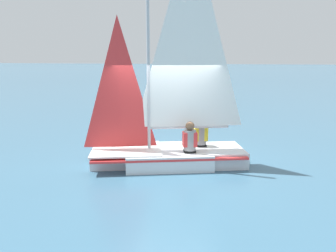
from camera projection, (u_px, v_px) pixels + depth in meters
name	position (u px, v px, depth m)	size (l,w,h in m)	color
ground_plane	(168.00, 164.00, 8.41)	(260.00, 260.00, 0.00)	#38607A
sailboat_main	(170.00, 132.00, 8.24)	(2.61, 4.05, 5.81)	silver
sailor_helm	(190.00, 143.00, 8.01)	(0.38, 0.40, 1.16)	black
sailor_crew	(201.00, 137.00, 8.56)	(0.38, 0.40, 1.16)	black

